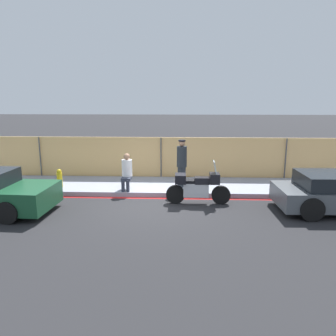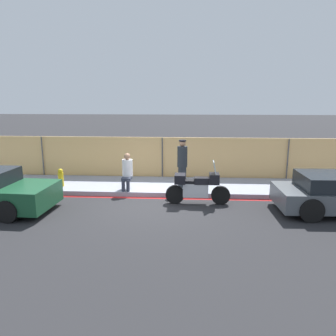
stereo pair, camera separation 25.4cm
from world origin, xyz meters
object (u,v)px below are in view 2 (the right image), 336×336
object	(u,v)px
motorcycle	(197,187)
fire_hydrant	(61,178)
person_seated_on_curb	(127,169)
officer_standing	(182,163)

from	to	relation	value
motorcycle	fire_hydrant	xyz separation A→B (m)	(-5.21, 1.30, -0.08)
person_seated_on_curb	officer_standing	bearing A→B (deg)	11.98
motorcycle	officer_standing	xyz separation A→B (m)	(-0.54, 1.55, 0.50)
motorcycle	person_seated_on_curb	world-z (taller)	person_seated_on_curb
motorcycle	person_seated_on_curb	distance (m)	2.83
motorcycle	fire_hydrant	world-z (taller)	motorcycle
officer_standing	fire_hydrant	bearing A→B (deg)	-176.94
motorcycle	person_seated_on_curb	size ratio (longest dim) A/B	1.62
motorcycle	officer_standing	distance (m)	1.71
motorcycle	fire_hydrant	bearing A→B (deg)	166.19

